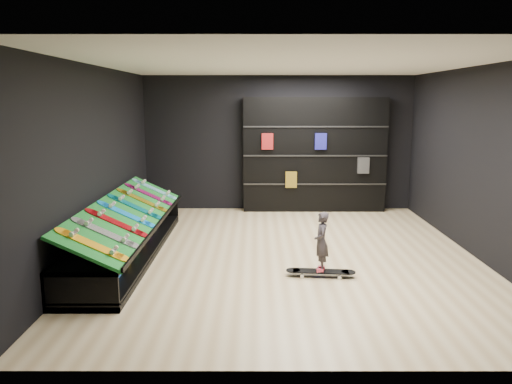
{
  "coord_description": "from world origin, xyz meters",
  "views": [
    {
      "loc": [
        -0.5,
        -7.73,
        2.48
      ],
      "look_at": [
        -0.5,
        0.2,
        1.0
      ],
      "focal_mm": 35.0,
      "sensor_mm": 36.0,
      "label": 1
    }
  ],
  "objects_px": {
    "display_rack": "(129,240)",
    "back_shelving": "(314,155)",
    "floor_skateboard": "(321,273)",
    "child": "(321,253)"
  },
  "relations": [
    {
      "from": "floor_skateboard",
      "to": "child",
      "type": "xyz_separation_m",
      "value": [
        0.0,
        0.0,
        0.3
      ]
    },
    {
      "from": "floor_skateboard",
      "to": "back_shelving",
      "type": "bearing_deg",
      "value": 90.25
    },
    {
      "from": "floor_skateboard",
      "to": "child",
      "type": "relative_size",
      "value": 1.92
    },
    {
      "from": "floor_skateboard",
      "to": "child",
      "type": "distance_m",
      "value": 0.3
    },
    {
      "from": "floor_skateboard",
      "to": "child",
      "type": "height_order",
      "value": "child"
    },
    {
      "from": "display_rack",
      "to": "child",
      "type": "relative_size",
      "value": 8.82
    },
    {
      "from": "display_rack",
      "to": "floor_skateboard",
      "type": "bearing_deg",
      "value": -18.54
    },
    {
      "from": "child",
      "to": "display_rack",
      "type": "bearing_deg",
      "value": -106.16
    },
    {
      "from": "display_rack",
      "to": "floor_skateboard",
      "type": "distance_m",
      "value": 3.14
    },
    {
      "from": "display_rack",
      "to": "back_shelving",
      "type": "xyz_separation_m",
      "value": [
        3.35,
        3.32,
        1.01
      ]
    }
  ]
}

